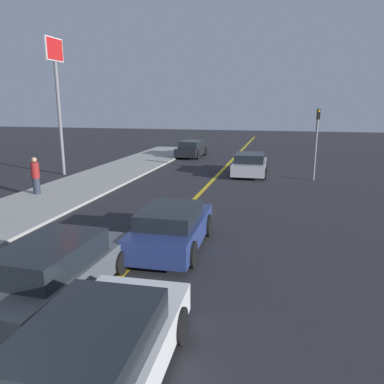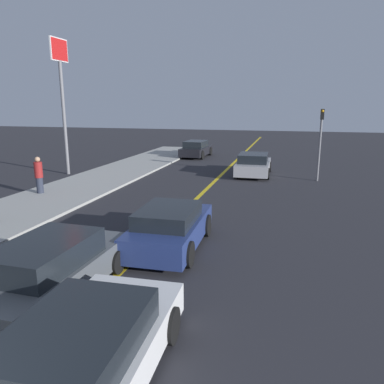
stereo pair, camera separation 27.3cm
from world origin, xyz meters
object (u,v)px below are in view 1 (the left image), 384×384
roadside_sign (57,79)px  car_far_distant (172,228)px  traffic_light (316,137)px  car_parked_left_lot (250,164)px  car_ahead_center (55,270)px  pedestrian_far_standing (36,176)px  car_near_right_lane (95,356)px  car_oncoming_far (192,149)px

roadside_sign → car_far_distant: bearing=-45.2°
car_far_distant → traffic_light: size_ratio=1.03×
traffic_light → car_parked_left_lot: bearing=166.7°
car_ahead_center → traffic_light: 16.20m
traffic_light → roadside_sign: size_ratio=0.50×
traffic_light → car_ahead_center: bearing=-113.1°
car_far_distant → pedestrian_far_standing: 9.14m
car_ahead_center → roadside_sign: roadside_sign is taller
car_near_right_lane → traffic_light: traffic_light is taller
traffic_light → car_far_distant: bearing=-112.4°
traffic_light → car_oncoming_far: bearing=139.2°
pedestrian_far_standing → traffic_light: 14.38m
car_parked_left_lot → traffic_light: (3.60, -0.85, 1.76)m
car_near_right_lane → pedestrian_far_standing: size_ratio=2.58×
car_far_distant → car_oncoming_far: bearing=100.3°
car_ahead_center → car_near_right_lane: bearing=-45.7°
car_far_distant → roadside_sign: size_ratio=0.51×
car_ahead_center → roadside_sign: size_ratio=0.57×
car_far_distant → car_parked_left_lot: 12.36m
car_ahead_center → pedestrian_far_standing: 10.16m
car_parked_left_lot → car_near_right_lane: bearing=-93.1°
car_near_right_lane → car_far_distant: 5.70m
car_near_right_lane → car_parked_left_lot: size_ratio=1.09×
car_near_right_lane → roadside_sign: roadside_sign is taller
pedestrian_far_standing → car_oncoming_far: bearing=75.4°
traffic_light → roadside_sign: roadside_sign is taller
car_near_right_lane → pedestrian_far_standing: 13.34m
car_near_right_lane → car_far_distant: car_far_distant is taller
car_near_right_lane → car_parked_left_lot: 18.00m
car_near_right_lane → car_ahead_center: size_ratio=0.99×
pedestrian_far_standing → roadside_sign: bearing=109.9°
traffic_light → pedestrian_far_standing: bearing=-151.6°
car_ahead_center → car_far_distant: size_ratio=1.10×
car_ahead_center → car_oncoming_far: 22.58m
pedestrian_far_standing → roadside_sign: roadside_sign is taller
car_ahead_center → car_oncoming_far: (-2.50, 22.44, 0.00)m
traffic_light → roadside_sign: 14.89m
car_oncoming_far → car_ahead_center: bearing=-81.3°
car_near_right_lane → roadside_sign: bearing=121.5°
car_ahead_center → pedestrian_far_standing: pedestrian_far_standing is taller
car_near_right_lane → car_ahead_center: car_ahead_center is taller
car_ahead_center → pedestrian_far_standing: size_ratio=2.60×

